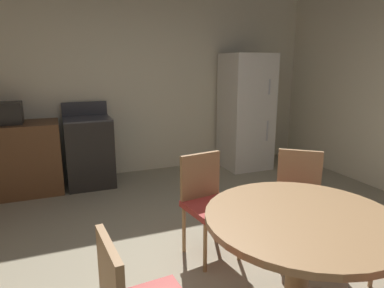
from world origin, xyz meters
name	(u,v)px	position (x,y,z in m)	size (l,w,h in m)	color
wall_back	(126,82)	(0.00, 3.04, 1.35)	(6.11, 0.12, 2.70)	beige
oven_range	(89,151)	(-0.61, 2.65, 0.47)	(0.60, 0.60, 1.10)	black
refrigerator	(246,112)	(1.75, 2.59, 0.88)	(0.68, 0.68, 1.76)	silver
microwave	(2,113)	(-1.58, 2.64, 1.03)	(0.44, 0.32, 0.26)	black
dining_table	(300,240)	(0.31, -0.49, 0.60)	(1.13, 1.13, 0.76)	#9E754C
chair_north	(207,198)	(0.16, 0.50, 0.50)	(0.46, 0.46, 0.87)	#9E754C
chair_northeast	(298,194)	(0.93, 0.30, 0.50)	(0.56, 0.56, 0.87)	#9E754C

